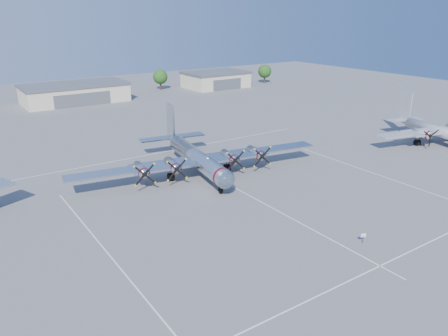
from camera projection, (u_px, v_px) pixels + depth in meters
ground at (249, 195)px, 61.40m from camera, size 260.00×260.00×0.00m
parking_lines at (256, 199)px, 60.03m from camera, size 60.00×50.08×0.01m
hangar_center at (75, 93)px, 124.36m from camera, size 28.60×14.60×5.40m
hangar_east at (216, 79)px, 149.76m from camera, size 20.60×14.60×5.40m
tree_east at (160, 77)px, 144.43m from camera, size 4.80×4.80×6.64m
tree_far_east at (265, 71)px, 158.31m from camera, size 4.80×4.80×6.64m
main_bomber_b29 at (196, 173)px, 70.13m from camera, size 44.28×33.63×8.95m
twin_engine_east at (429, 142)px, 86.85m from camera, size 30.96×25.27×8.62m
info_placard at (363, 236)px, 48.45m from camera, size 0.57×0.27×1.15m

